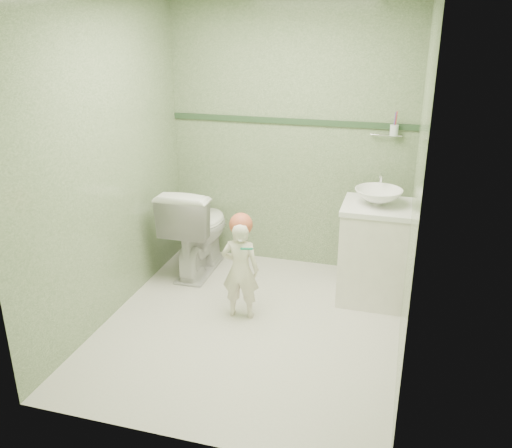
% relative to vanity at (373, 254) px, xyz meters
% --- Properties ---
extents(ground, '(2.50, 2.50, 0.00)m').
position_rel_vanity_xyz_m(ground, '(-0.84, -0.70, -0.40)').
color(ground, beige).
rests_on(ground, ground).
extents(room_shell, '(2.50, 2.54, 2.40)m').
position_rel_vanity_xyz_m(room_shell, '(-0.84, -0.70, 0.80)').
color(room_shell, gray).
rests_on(room_shell, ground).
extents(trim_stripe, '(2.20, 0.02, 0.05)m').
position_rel_vanity_xyz_m(trim_stripe, '(-0.84, 0.54, 0.95)').
color(trim_stripe, '#2D482D').
rests_on(trim_stripe, room_shell).
extents(vanity, '(0.52, 0.50, 0.80)m').
position_rel_vanity_xyz_m(vanity, '(0.00, 0.00, 0.00)').
color(vanity, silver).
rests_on(vanity, ground).
extents(counter, '(0.54, 0.52, 0.04)m').
position_rel_vanity_xyz_m(counter, '(0.00, 0.00, 0.41)').
color(counter, white).
rests_on(counter, vanity).
extents(basin, '(0.37, 0.37, 0.13)m').
position_rel_vanity_xyz_m(basin, '(0.00, 0.00, 0.49)').
color(basin, white).
rests_on(basin, counter).
extents(faucet, '(0.03, 0.13, 0.18)m').
position_rel_vanity_xyz_m(faucet, '(0.00, 0.19, 0.57)').
color(faucet, silver).
rests_on(faucet, counter).
extents(cup_holder, '(0.26, 0.07, 0.21)m').
position_rel_vanity_xyz_m(cup_holder, '(0.05, 0.48, 0.93)').
color(cup_holder, silver).
rests_on(cup_holder, room_shell).
extents(toilet, '(0.47, 0.82, 0.83)m').
position_rel_vanity_xyz_m(toilet, '(-1.58, 0.10, 0.02)').
color(toilet, white).
rests_on(toilet, ground).
extents(toddler, '(0.30, 0.21, 0.80)m').
position_rel_vanity_xyz_m(toddler, '(-0.96, -0.57, -0.00)').
color(toddler, white).
rests_on(toddler, ground).
extents(hair_cap, '(0.18, 0.18, 0.18)m').
position_rel_vanity_xyz_m(hair_cap, '(-0.96, -0.55, 0.36)').
color(hair_cap, '#C35A3C').
rests_on(hair_cap, toddler).
extents(teal_toothbrush, '(0.11, 0.14, 0.08)m').
position_rel_vanity_xyz_m(teal_toothbrush, '(-0.87, -0.69, 0.24)').
color(teal_toothbrush, '#188761').
rests_on(teal_toothbrush, toddler).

